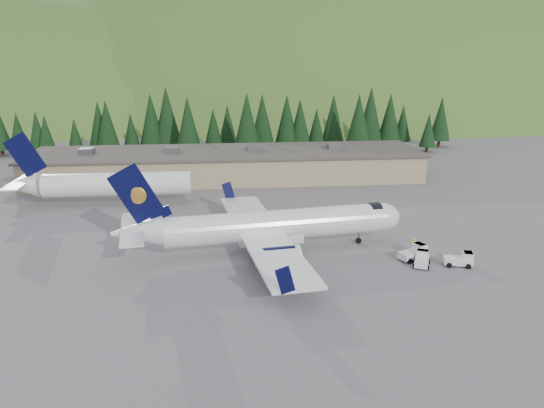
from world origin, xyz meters
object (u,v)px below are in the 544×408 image
at_px(airliner, 269,227).
at_px(baggage_tug_a, 414,253).
at_px(ramp_worker, 414,245).
at_px(second_airliner, 98,184).
at_px(baggage_tug_c, 422,259).
at_px(terminal_building, 227,164).
at_px(baggage_tug_b, 461,259).

relative_size(airliner, baggage_tug_a, 9.61).
bearing_deg(airliner, baggage_tug_a, -21.94).
height_order(baggage_tug_a, ramp_worker, baggage_tug_a).
distance_m(second_airliner, baggage_tug_c, 49.18).
xyz_separation_m(baggage_tug_a, terminal_building, (-20.17, 42.26, 1.86)).
height_order(baggage_tug_a, baggage_tug_b, baggage_tug_a).
xyz_separation_m(second_airliner, baggage_tug_c, (40.29, -28.09, -2.65)).
height_order(baggage_tug_c, ramp_worker, ramp_worker).
bearing_deg(baggage_tug_a, airliner, 142.96).
height_order(second_airliner, ramp_worker, second_airliner).
xyz_separation_m(terminal_building, ramp_worker, (20.92, -40.07, -1.78)).
height_order(baggage_tug_b, baggage_tug_c, baggage_tug_b).
bearing_deg(baggage_tug_b, second_airliner, 162.46).
relative_size(airliner, ramp_worker, 20.37).
xyz_separation_m(baggage_tug_c, terminal_building, (-20.37, 44.09, 1.95)).
height_order(second_airliner, baggage_tug_c, second_airliner).
distance_m(terminal_building, ramp_worker, 45.23).
bearing_deg(second_airliner, airliner, -42.76).
xyz_separation_m(airliner, baggage_tug_b, (20.52, -6.55, -2.31)).
xyz_separation_m(airliner, ramp_worker, (16.90, -1.94, -2.19)).
relative_size(baggage_tug_c, ramp_worker, 1.88).
relative_size(baggage_tug_b, ramp_worker, 1.97).
relative_size(second_airliner, baggage_tug_b, 8.29).
bearing_deg(terminal_building, ramp_worker, -62.44).
distance_m(second_airliner, baggage_tug_b, 52.97).
relative_size(baggage_tug_a, baggage_tug_b, 1.07).
xyz_separation_m(baggage_tug_b, ramp_worker, (-3.62, 4.62, 0.12)).
bearing_deg(airliner, baggage_tug_b, -25.33).
distance_m(baggage_tug_c, ramp_worker, 4.06).
bearing_deg(baggage_tug_b, baggage_tug_a, 166.18).
distance_m(second_airliner, baggage_tug_a, 47.99).
height_order(airliner, baggage_tug_a, airliner).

